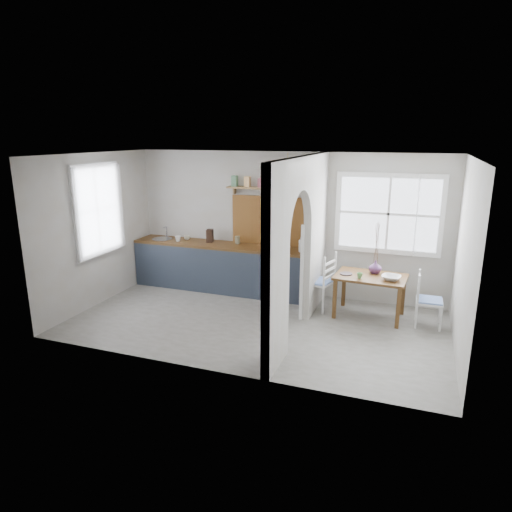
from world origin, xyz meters
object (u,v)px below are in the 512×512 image
(dining_table, at_px, (369,296))
(chair_right, at_px, (429,300))
(chair_left, at_px, (318,281))
(vase, at_px, (375,267))
(kettle, at_px, (303,245))

(dining_table, distance_m, chair_right, 0.92)
(chair_left, distance_m, vase, 0.97)
(dining_table, xyz_separation_m, vase, (0.05, 0.16, 0.45))
(dining_table, distance_m, kettle, 1.44)
(dining_table, distance_m, chair_left, 0.88)
(kettle, bearing_deg, dining_table, 3.49)
(chair_left, relative_size, kettle, 3.97)
(kettle, bearing_deg, vase, 11.15)
(kettle, distance_m, vase, 1.30)
(chair_right, distance_m, vase, 0.97)
(chair_right, bearing_deg, vase, 72.77)
(dining_table, height_order, chair_left, chair_left)
(chair_left, height_order, kettle, kettle)
(kettle, relative_size, vase, 1.16)
(dining_table, bearing_deg, chair_left, 179.23)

